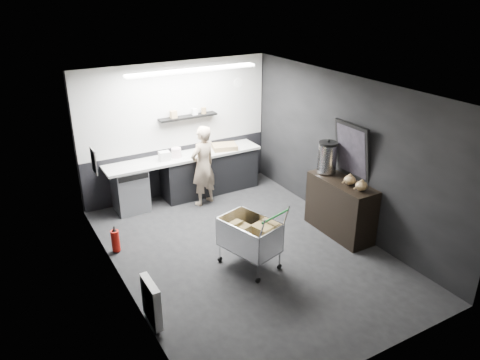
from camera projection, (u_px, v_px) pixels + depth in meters
floor at (246, 252)px, 7.70m from camera, size 5.50×5.50×0.00m
ceiling at (247, 89)px, 6.62m from camera, size 5.50×5.50×0.00m
wall_back at (177, 130)px, 9.35m from camera, size 5.50×0.00×5.50m
wall_front at (378, 264)px, 4.98m from camera, size 5.50×0.00×5.50m
wall_left at (118, 206)px, 6.25m from camera, size 0.00×5.50×5.50m
wall_right at (346, 154)px, 8.08m from camera, size 0.00×5.50×5.50m
kitchen_wall_panel at (176, 105)px, 9.13m from camera, size 3.95×0.02×1.70m
dado_panel at (179, 169)px, 9.67m from camera, size 3.95×0.02×1.00m
floating_shelf at (188, 117)px, 9.23m from camera, size 1.20×0.22×0.04m
wall_clock at (238, 83)px, 9.65m from camera, size 0.20×0.03×0.20m
poster at (94, 161)px, 7.21m from camera, size 0.02×0.30×0.40m
poster_red_band at (93, 157)px, 7.19m from camera, size 0.02×0.22×0.10m
radiator at (151, 302)px, 5.96m from camera, size 0.10×0.50×0.60m
ceiling_strip at (193, 70)px, 8.11m from camera, size 2.40×0.20×0.04m
prep_counter at (192, 175)px, 9.51m from camera, size 3.20×0.61×0.90m
person at (203, 166)px, 9.03m from camera, size 0.68×0.55×1.61m
shopping_cart at (249, 237)px, 7.14m from camera, size 0.83×1.12×1.06m
sideboard at (340, 200)px, 8.07m from camera, size 0.56×1.32×1.97m
fire_extinguisher at (115, 240)px, 7.62m from camera, size 0.14×0.14×0.45m
cardboard_box at (225, 147)px, 9.61m from camera, size 0.56×0.48×0.10m
pink_tub at (176, 153)px, 9.15m from camera, size 0.19×0.19×0.19m
white_container at (164, 156)px, 8.99m from camera, size 0.21×0.17×0.18m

